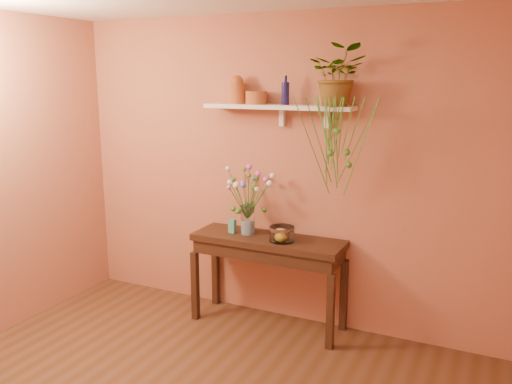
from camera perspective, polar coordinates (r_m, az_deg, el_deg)
The scene contains 13 objects.
room at distance 3.00m, azimuth -12.92°, elevation -3.83°, with size 4.04×4.04×2.70m.
sideboard at distance 4.64m, azimuth 1.29°, elevation -6.27°, with size 1.33×0.43×0.81m.
wall_shelf at distance 4.48m, azimuth 2.52°, elevation 9.07°, with size 1.30×0.24×0.19m.
terracotta_jug at distance 4.66m, azimuth -2.07°, elevation 10.89°, with size 0.19×0.19×0.24m.
terracotta_pot at distance 4.56m, azimuth 0.03°, elevation 10.11°, with size 0.18×0.18×0.11m, color #A45220.
blue_bottle at distance 4.45m, azimuth 3.17°, elevation 10.59°, with size 0.08×0.08×0.24m.
spider_plant at distance 4.27m, azimuth 8.85°, elevation 12.29°, with size 0.43×0.37×0.48m, color #3E7124.
plant_fronds at distance 4.14m, azimuth 8.69°, elevation 5.32°, with size 0.65×0.39×0.79m.
glass_vase at distance 4.67m, azimuth -0.89°, elevation -3.23°, with size 0.12×0.12×0.26m.
bouquet at distance 4.59m, azimuth -0.77°, elevation 0.45°, with size 0.48×0.46×0.50m.
glass_bowl at distance 4.48m, azimuth 2.80°, elevation -4.57°, with size 0.21×0.21×0.13m.
lemon at distance 4.47m, azimuth 2.69°, elevation -4.81°, with size 0.08×0.08×0.08m, color gold.
carton at distance 4.72m, azimuth -2.57°, elevation -3.67°, with size 0.06×0.05×0.12m, color teal.
Camera 1 is at (1.81, -2.24, 2.17)m, focal length 37.23 mm.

